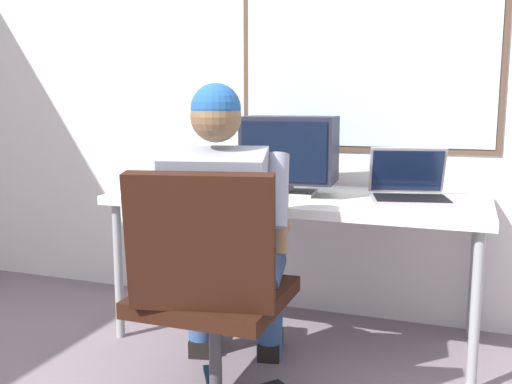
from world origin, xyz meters
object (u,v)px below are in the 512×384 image
Objects in this scene: wine_glass at (180,175)px; book_stack at (216,186)px; person_seated at (223,234)px; desk_speaker at (200,166)px; desk at (297,205)px; office_chair at (209,280)px; laptop at (409,186)px; crt_monitor at (290,150)px.

wine_glass reaches higher than book_stack.
desk_speaker is at bearing 121.42° from person_seated.
desk is at bearing 76.79° from person_seated.
office_chair is at bearing -63.10° from desk_speaker.
book_stack is (-0.94, -0.08, -0.04)m from laptop.
crt_monitor is 0.58m from laptop.
book_stack is (-0.42, -0.02, 0.07)m from desk.
desk is at bearing 19.96° from wine_glass.
crt_monitor is 2.16× the size of book_stack.
desk is at bearing 10.13° from crt_monitor.
desk is 0.61m from person_seated.
desk is 8.39× the size of book_stack.
office_chair is 1.15m from desk_speaker.
person_seated reaches higher than crt_monitor.
office_chair reaches higher than book_stack.
person_seated reaches higher than book_stack.
desk_speaker reaches higher than book_stack.
laptop is 1.97× the size of book_stack.
crt_monitor is at bearing -16.07° from desk_speaker.
desk is 8.99× the size of desk_speaker.
desk_speaker is (-0.50, 0.99, 0.28)m from office_chair.
laptop is at bearing 55.87° from office_chair.
person_seated reaches higher than desk_speaker.
person_seated is at bearing -58.58° from desk_speaker.
laptop is at bearing -4.89° from desk_speaker.
crt_monitor is (0.05, 0.83, 0.40)m from office_chair.
office_chair is at bearing -124.13° from laptop.
wine_glass is at bearing -159.33° from crt_monitor.
crt_monitor is (0.10, 0.58, 0.29)m from person_seated.
wine_glass is at bearing -160.04° from desk.
laptop is 0.94m from book_stack.
laptop is 2.11× the size of desk_speaker.
laptop is (0.66, 0.65, 0.14)m from person_seated.
person_seated is at bearing 101.28° from office_chair.
wine_glass is (-0.44, 0.65, 0.28)m from office_chair.
desk_speaker is (-0.06, 0.35, 0.00)m from wine_glass.
person_seated reaches higher than laptop.
book_stack is (-0.33, 0.82, 0.21)m from office_chair.
desk is 0.53m from laptop.
crt_monitor reaches higher than desk.
desk is 3.88× the size of crt_monitor.
person_seated is 0.66m from crt_monitor.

